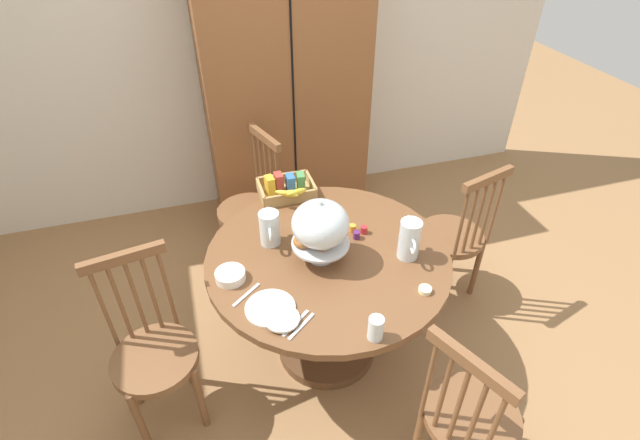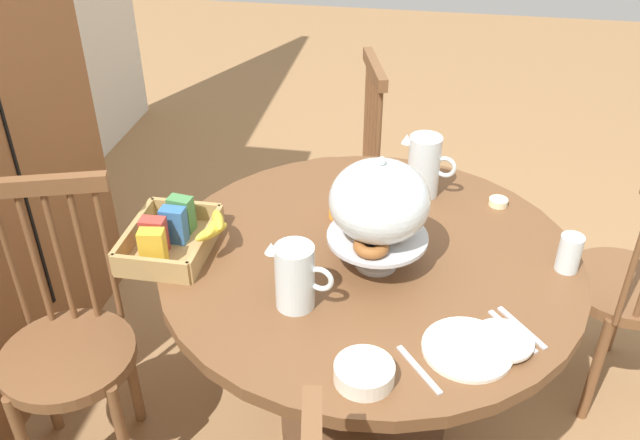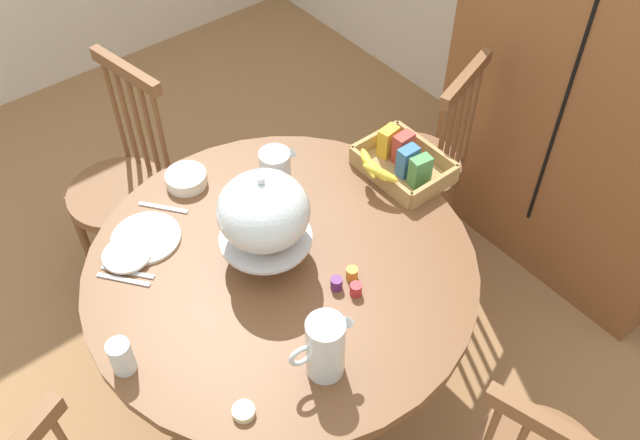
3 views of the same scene
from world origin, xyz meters
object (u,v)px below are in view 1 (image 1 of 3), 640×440
windsor_chair_near_window (454,238)px  drinking_glass (376,328)px  dining_table (328,284)px  china_plate_large (270,308)px  orange_juice_pitcher (270,229)px  wooden_armoire (284,94)px  butter_dish (425,290)px  pastry_stand_with_dome (320,226)px  cereal_bowl (230,276)px  milk_pitcher (409,241)px  windsor_chair_far_side (468,419)px  china_plate_small (282,319)px  cereal_basket (287,188)px  windsor_chair_facing_door (154,354)px  windsor_chair_by_cabinet (251,210)px

windsor_chair_near_window → drinking_glass: (-0.86, -0.77, 0.34)m
dining_table → windsor_chair_near_window: bearing=14.4°
china_plate_large → drinking_glass: bearing=-36.1°
orange_juice_pitcher → china_plate_large: 0.46m
windsor_chair_near_window → orange_juice_pitcher: windsor_chair_near_window is taller
wooden_armoire → butter_dish: wooden_armoire is taller
pastry_stand_with_dome → cereal_bowl: (-0.44, -0.02, -0.17)m
windsor_chair_near_window → china_plate_large: size_ratio=4.43×
milk_pitcher → windsor_chair_far_side: bearing=-92.1°
pastry_stand_with_dome → wooden_armoire: bearing=83.0°
china_plate_small → pastry_stand_with_dome: bearing=51.2°
pastry_stand_with_dome → china_plate_large: size_ratio=1.56×
dining_table → cereal_bowl: cereal_bowl is taller
milk_pitcher → cereal_basket: milk_pitcher is taller
orange_juice_pitcher → butter_dish: (0.59, -0.54, -0.07)m
dining_table → china_plate_large: china_plate_large is taller
dining_table → orange_juice_pitcher: size_ratio=6.54×
windsor_chair_facing_door → pastry_stand_with_dome: (0.85, 0.11, 0.48)m
windsor_chair_facing_door → orange_juice_pitcher: windsor_chair_facing_door is taller
windsor_chair_by_cabinet → cereal_basket: bearing=-59.5°
dining_table → butter_dish: butter_dish is taller
dining_table → wooden_armoire: bearing=84.9°
windsor_chair_by_cabinet → pastry_stand_with_dome: bearing=-77.1°
china_plate_small → cereal_bowl: bearing=118.2°
windsor_chair_facing_door → windsor_chair_far_side: 1.43m
china_plate_large → china_plate_small: bearing=-68.0°
windsor_chair_facing_door → butter_dish: (1.23, -0.24, 0.30)m
milk_pitcher → orange_juice_pitcher: bearing=154.4°
pastry_stand_with_dome → china_plate_small: pastry_stand_with_dome is taller
pastry_stand_with_dome → china_plate_small: bearing=-128.8°
cereal_basket → drinking_glass: size_ratio=2.87×
windsor_chair_far_side → china_plate_small: bearing=143.5°
wooden_armoire → cereal_basket: bearing=-103.1°
windsor_chair_near_window → butter_dish: size_ratio=16.25×
milk_pitcher → china_plate_large: size_ratio=0.94×
windsor_chair_far_side → drinking_glass: windsor_chair_far_side is taller
orange_juice_pitcher → windsor_chair_facing_door: bearing=-155.0°
china_plate_small → wooden_armoire: bearing=76.0°
drinking_glass → butter_dish: size_ratio=1.83×
wooden_armoire → cereal_basket: (-0.20, -0.88, -0.20)m
windsor_chair_by_cabinet → cereal_bowl: bearing=-104.6°
windsor_chair_far_side → cereal_bowl: bearing=135.8°
drinking_glass → butter_dish: 0.36m
china_plate_small → orange_juice_pitcher: bearing=83.1°
windsor_chair_facing_door → windsor_chair_by_cabinet: bearing=57.2°
windsor_chair_far_side → orange_juice_pitcher: size_ratio=5.26×
windsor_chair_facing_door → pastry_stand_with_dome: pastry_stand_with_dome is taller
china_plate_small → windsor_chair_facing_door: bearing=158.6°
pastry_stand_with_dome → china_plate_small: size_ratio=2.29×
drinking_glass → milk_pitcher: bearing=50.8°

